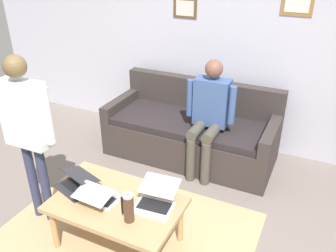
# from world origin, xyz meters

# --- Properties ---
(ground_plane) EXTENTS (7.68, 7.68, 0.00)m
(ground_plane) POSITION_xyz_m (0.00, 0.00, 0.00)
(ground_plane) COLOR slate
(area_rug) EXTENTS (2.18, 2.04, 0.01)m
(area_rug) POSITION_xyz_m (0.15, 0.11, 0.00)
(area_rug) COLOR tan
(area_rug) RESTS_ON ground_plane
(back_wall) EXTENTS (7.04, 0.11, 2.70)m
(back_wall) POSITION_xyz_m (-0.00, -2.20, 1.35)
(back_wall) COLOR silver
(back_wall) RESTS_ON ground_plane
(couch) EXTENTS (1.99, 0.86, 0.88)m
(couch) POSITION_xyz_m (0.14, -1.64, 0.31)
(couch) COLOR #362F2C
(couch) RESTS_ON ground_plane
(coffee_table) EXTENTS (1.06, 0.66, 0.45)m
(coffee_table) POSITION_xyz_m (0.15, 0.01, 0.40)
(coffee_table) COLOR tan
(coffee_table) RESTS_ON ground_plane
(laptop_left) EXTENTS (0.34, 0.40, 0.15)m
(laptop_left) POSITION_xyz_m (-0.15, -0.11, 0.50)
(laptop_left) COLOR silver
(laptop_left) RESTS_ON coffee_table
(laptop_center) EXTENTS (0.32, 0.31, 0.13)m
(laptop_center) POSITION_xyz_m (0.29, 0.05, 0.49)
(laptop_center) COLOR silver
(laptop_center) RESTS_ON coffee_table
(laptop_right) EXTENTS (0.40, 0.37, 0.14)m
(laptop_right) POSITION_xyz_m (0.57, -0.02, 0.49)
(laptop_right) COLOR #28282D
(laptop_right) RESTS_ON coffee_table
(french_press) EXTENTS (0.10, 0.08, 0.27)m
(french_press) POSITION_xyz_m (-0.06, 0.14, 0.57)
(french_press) COLOR #4C3323
(french_press) RESTS_ON coffee_table
(person_standing) EXTENTS (0.56, 0.18, 1.58)m
(person_standing) POSITION_xyz_m (0.98, 0.02, 1.01)
(person_standing) COLOR #313753
(person_standing) RESTS_ON ground_plane
(person_seated) EXTENTS (0.55, 0.51, 1.28)m
(person_seated) POSITION_xyz_m (-0.13, -1.41, 0.73)
(person_seated) COLOR #4A463D
(person_seated) RESTS_ON ground_plane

